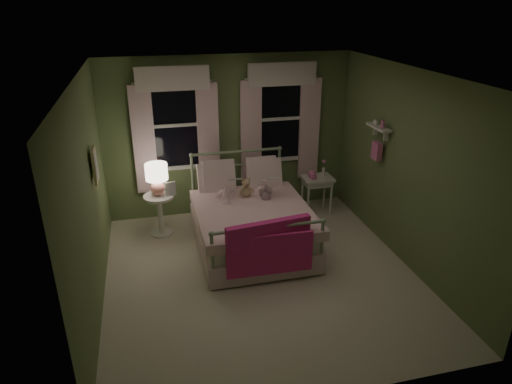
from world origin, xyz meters
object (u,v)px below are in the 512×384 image
object	(u,v)px
nightstand_right	(317,183)
child_left	(225,176)
bed	(250,222)
table_lamp	(157,176)
nightstand_left	(160,209)
teddy_bear	(246,189)
child_right	(262,174)

from	to	relation	value
nightstand_right	child_left	bearing A→B (deg)	-167.06
bed	nightstand_right	size ratio (longest dim) A/B	3.18
child_left	table_lamp	xyz separation A→B (m)	(-0.98, 0.25, -0.01)
child_left	nightstand_left	xyz separation A→B (m)	(-0.98, 0.25, -0.55)
bed	nightstand_right	bearing A→B (deg)	30.75
teddy_bear	nightstand_left	world-z (taller)	teddy_bear
nightstand_left	nightstand_right	world-z (taller)	same
bed	nightstand_left	bearing A→B (deg)	152.08
child_left	nightstand_right	distance (m)	1.70
child_right	nightstand_right	size ratio (longest dim) A/B	1.16
teddy_bear	nightstand_right	bearing A→B (deg)	21.66
teddy_bear	nightstand_left	bearing A→B (deg)	162.21
nightstand_right	teddy_bear	bearing A→B (deg)	-158.34
child_left	nightstand_right	bearing A→B (deg)	-159.19
bed	teddy_bear	bearing A→B (deg)	90.00
teddy_bear	table_lamp	xyz separation A→B (m)	(-1.26, 0.40, 0.16)
bed	table_lamp	size ratio (longest dim) A/B	4.14
bed	nightstand_right	world-z (taller)	bed
teddy_bear	nightstand_left	size ratio (longest dim) A/B	0.46
child_right	nightstand_right	world-z (taller)	child_right
teddy_bear	nightstand_right	xyz separation A→B (m)	(1.33, 0.53, -0.24)
teddy_bear	table_lamp	bearing A→B (deg)	162.21
child_right	nightstand_left	distance (m)	1.64
teddy_bear	nightstand_left	xyz separation A→B (m)	(-1.26, 0.40, -0.37)
bed	table_lamp	bearing A→B (deg)	152.08
bed	child_right	world-z (taller)	child_right
bed	child_right	xyz separation A→B (m)	(0.28, 0.42, 0.56)
table_lamp	child_left	bearing A→B (deg)	-14.07
nightstand_left	teddy_bear	bearing A→B (deg)	-17.79
teddy_bear	nightstand_left	distance (m)	1.37
bed	table_lamp	distance (m)	1.53
bed	child_left	size ratio (longest dim) A/B	2.55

